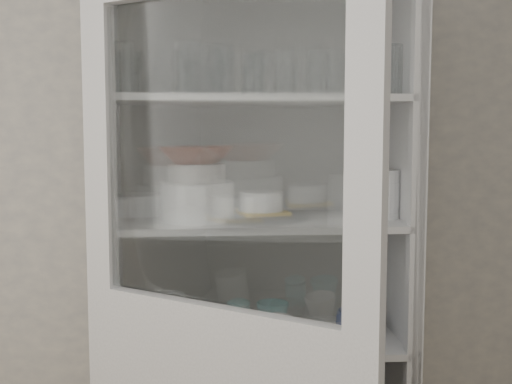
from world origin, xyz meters
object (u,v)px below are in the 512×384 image
(goblet_2, at_px, (261,72))
(plate_stack_back, at_px, (140,204))
(glass_platter, at_px, (261,216))
(pantry_cabinet, at_px, (255,307))
(goblet_1, at_px, (184,70))
(yellow_trivet, at_px, (261,212))
(plate_stack_front, at_px, (197,201))
(measuring_cups, at_px, (232,334))
(mug_white, at_px, (277,333))
(mug_teal, at_px, (272,317))
(white_canister, at_px, (168,315))
(goblet_0, at_px, (133,75))
(cream_bowl, at_px, (197,173))
(teal_jar, at_px, (239,317))
(grey_bowl_stack, at_px, (379,194))
(mug_blue, at_px, (353,324))
(white_ramekin, at_px, (261,201))
(terracotta_bowl, at_px, (197,155))
(goblet_3, at_px, (350,75))

(goblet_2, distance_m, plate_stack_back, 0.62)
(glass_platter, bearing_deg, pantry_cabinet, 99.85)
(pantry_cabinet, distance_m, glass_platter, 0.34)
(goblet_1, distance_m, yellow_trivet, 0.54)
(plate_stack_front, xyz_separation_m, measuring_cups, (0.11, -0.02, -0.44))
(plate_stack_front, relative_size, measuring_cups, 2.20)
(pantry_cabinet, bearing_deg, yellow_trivet, -80.15)
(yellow_trivet, height_order, mug_white, yellow_trivet)
(pantry_cabinet, distance_m, mug_teal, 0.07)
(goblet_2, distance_m, white_canister, 0.88)
(goblet_0, height_order, plate_stack_back, goblet_0)
(cream_bowl, height_order, mug_teal, cream_bowl)
(yellow_trivet, height_order, measuring_cups, yellow_trivet)
(teal_jar, bearing_deg, yellow_trivet, -44.73)
(measuring_cups, bearing_deg, grey_bowl_stack, 4.08)
(goblet_1, xyz_separation_m, mug_blue, (0.56, -0.11, -0.84))
(plate_stack_back, relative_size, white_ramekin, 1.54)
(plate_stack_front, bearing_deg, grey_bowl_stack, 1.82)
(mug_white, bearing_deg, plate_stack_front, 162.70)
(plate_stack_back, bearing_deg, goblet_2, -6.25)
(white_canister, bearing_deg, measuring_cups, -17.96)
(teal_jar, bearing_deg, white_ramekin, -44.73)
(pantry_cabinet, distance_m, goblet_0, 0.90)
(terracotta_bowl, relative_size, mug_teal, 2.08)
(plate_stack_front, bearing_deg, white_ramekin, 2.96)
(cream_bowl, height_order, yellow_trivet, cream_bowl)
(cream_bowl, xyz_separation_m, teal_jar, (0.14, 0.08, -0.51))
(goblet_3, bearing_deg, mug_white, -142.09)
(cream_bowl, bearing_deg, goblet_0, 146.23)
(goblet_0, height_order, mug_teal, goblet_0)
(pantry_cabinet, relative_size, mug_white, 19.11)
(plate_stack_back, bearing_deg, white_ramekin, -21.60)
(goblet_0, bearing_deg, white_ramekin, -17.45)
(mug_teal, relative_size, teal_jar, 1.13)
(plate_stack_front, distance_m, glass_platter, 0.22)
(goblet_2, xyz_separation_m, plate_stack_back, (-0.42, 0.05, -0.45))
(plate_stack_front, xyz_separation_m, mug_white, (0.25, -0.10, -0.41))
(yellow_trivet, distance_m, mug_blue, 0.49)
(goblet_0, bearing_deg, pantry_cabinet, -6.02)
(goblet_1, relative_size, goblet_2, 1.01)
(glass_platter, height_order, mug_white, glass_platter)
(goblet_3, height_order, mug_white, goblet_3)
(goblet_0, relative_size, plate_stack_front, 0.63)
(goblet_0, height_order, cream_bowl, goblet_0)
(glass_platter, distance_m, yellow_trivet, 0.01)
(cream_bowl, bearing_deg, white_ramekin, 2.96)
(plate_stack_back, bearing_deg, mug_teal, -12.99)
(goblet_0, height_order, goblet_2, goblet_2)
(pantry_cabinet, distance_m, grey_bowl_stack, 0.58)
(pantry_cabinet, height_order, plate_stack_front, pantry_cabinet)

